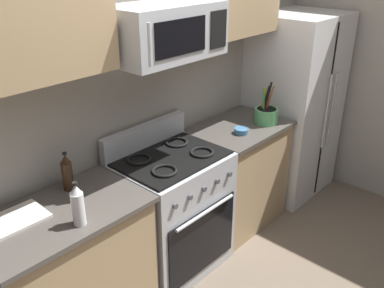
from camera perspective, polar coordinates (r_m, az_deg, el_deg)
wall_back at (r=3.01m, az=-7.94°, el=6.76°), size 8.00×0.10×2.60m
counter_left at (r=2.74m, az=-16.13°, el=-16.65°), size 0.95×0.59×0.91m
range_oven at (r=3.14m, az=-2.70°, el=-9.10°), size 0.76×0.63×1.09m
counter_right at (r=3.67m, az=6.18°, el=-4.10°), size 0.82×0.59×0.91m
refrigerator at (r=4.14m, az=13.53°, el=4.98°), size 0.81×0.70×1.72m
microwave at (r=2.66m, az=-3.68°, el=14.96°), size 0.74×0.44×0.33m
upper_cabinets_left at (r=2.23m, az=-23.08°, el=16.09°), size 0.94×0.34×0.67m
utensil_crock at (r=3.54m, az=9.99°, el=3.95°), size 0.20×0.20×0.34m
cutting_board at (r=2.47m, az=-22.94°, el=-9.45°), size 0.33×0.23×0.02m
bottle_vinegar at (r=2.28m, az=-15.18°, el=-7.97°), size 0.07×0.07×0.25m
bottle_soy at (r=2.61m, az=-16.52°, el=-3.73°), size 0.06×0.06×0.25m
prep_bowl at (r=3.32m, az=6.67°, el=1.81°), size 0.11×0.11×0.04m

